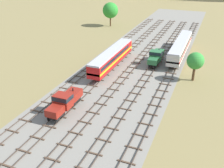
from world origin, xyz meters
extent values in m
plane|color=olive|center=(0.00, 56.00, 0.00)|extent=(480.00, 480.00, 0.00)
cube|color=gray|center=(0.00, 56.00, 0.00)|extent=(21.77, 176.00, 0.01)
cube|color=#47382D|center=(-9.60, 57.00, 0.22)|extent=(0.07, 126.00, 0.15)
cube|color=#47382D|center=(-8.17, 57.00, 0.22)|extent=(0.07, 126.00, 0.15)
cube|color=brown|center=(-8.88, 37.50, 0.07)|extent=(2.40, 0.22, 0.14)
cube|color=brown|center=(-8.88, 40.50, 0.07)|extent=(2.40, 0.22, 0.14)
cube|color=brown|center=(-8.88, 43.50, 0.07)|extent=(2.40, 0.22, 0.14)
cube|color=brown|center=(-8.88, 46.50, 0.07)|extent=(2.40, 0.22, 0.14)
cube|color=brown|center=(-8.88, 49.50, 0.07)|extent=(2.40, 0.22, 0.14)
cube|color=brown|center=(-8.88, 52.50, 0.07)|extent=(2.40, 0.22, 0.14)
cube|color=brown|center=(-8.88, 55.50, 0.07)|extent=(2.40, 0.22, 0.14)
cube|color=brown|center=(-8.88, 58.50, 0.07)|extent=(2.40, 0.22, 0.14)
cube|color=brown|center=(-8.88, 61.50, 0.07)|extent=(2.40, 0.22, 0.14)
cube|color=brown|center=(-8.88, 64.50, 0.07)|extent=(2.40, 0.22, 0.14)
cube|color=brown|center=(-8.88, 67.50, 0.07)|extent=(2.40, 0.22, 0.14)
cube|color=brown|center=(-8.88, 70.50, 0.07)|extent=(2.40, 0.22, 0.14)
cube|color=brown|center=(-8.88, 73.50, 0.07)|extent=(2.40, 0.22, 0.14)
cube|color=brown|center=(-8.88, 76.50, 0.07)|extent=(2.40, 0.22, 0.14)
cube|color=brown|center=(-8.88, 79.50, 0.07)|extent=(2.40, 0.22, 0.14)
cube|color=brown|center=(-8.88, 82.50, 0.07)|extent=(2.40, 0.22, 0.14)
cube|color=brown|center=(-8.88, 85.50, 0.07)|extent=(2.40, 0.22, 0.14)
cube|color=brown|center=(-8.88, 88.50, 0.07)|extent=(2.40, 0.22, 0.14)
cube|color=brown|center=(-8.88, 91.50, 0.07)|extent=(2.40, 0.22, 0.14)
cube|color=brown|center=(-8.88, 94.50, 0.07)|extent=(2.40, 0.22, 0.14)
cube|color=brown|center=(-8.88, 97.50, 0.07)|extent=(2.40, 0.22, 0.14)
cube|color=brown|center=(-8.88, 100.50, 0.07)|extent=(2.40, 0.22, 0.14)
cube|color=brown|center=(-8.88, 103.50, 0.07)|extent=(2.40, 0.22, 0.14)
cube|color=brown|center=(-8.88, 106.50, 0.07)|extent=(2.40, 0.22, 0.14)
cube|color=brown|center=(-8.88, 109.50, 0.07)|extent=(2.40, 0.22, 0.14)
cube|color=brown|center=(-8.88, 112.50, 0.07)|extent=(2.40, 0.22, 0.14)
cube|color=brown|center=(-8.88, 115.50, 0.07)|extent=(2.40, 0.22, 0.14)
cube|color=brown|center=(-8.88, 118.50, 0.07)|extent=(2.40, 0.22, 0.14)
cube|color=#47382D|center=(-5.16, 57.00, 0.22)|extent=(0.07, 126.00, 0.15)
cube|color=#47382D|center=(-3.72, 57.00, 0.22)|extent=(0.07, 126.00, 0.15)
cube|color=brown|center=(-4.44, 31.50, 0.07)|extent=(2.40, 0.22, 0.14)
cube|color=brown|center=(-4.44, 34.50, 0.07)|extent=(2.40, 0.22, 0.14)
cube|color=brown|center=(-4.44, 37.50, 0.07)|extent=(2.40, 0.22, 0.14)
cube|color=brown|center=(-4.44, 40.50, 0.07)|extent=(2.40, 0.22, 0.14)
cube|color=brown|center=(-4.44, 43.50, 0.07)|extent=(2.40, 0.22, 0.14)
cube|color=brown|center=(-4.44, 46.50, 0.07)|extent=(2.40, 0.22, 0.14)
cube|color=brown|center=(-4.44, 49.50, 0.07)|extent=(2.40, 0.22, 0.14)
cube|color=brown|center=(-4.44, 52.50, 0.07)|extent=(2.40, 0.22, 0.14)
cube|color=brown|center=(-4.44, 55.50, 0.07)|extent=(2.40, 0.22, 0.14)
cube|color=brown|center=(-4.44, 58.50, 0.07)|extent=(2.40, 0.22, 0.14)
cube|color=brown|center=(-4.44, 61.50, 0.07)|extent=(2.40, 0.22, 0.14)
cube|color=brown|center=(-4.44, 64.50, 0.07)|extent=(2.40, 0.22, 0.14)
cube|color=brown|center=(-4.44, 67.50, 0.07)|extent=(2.40, 0.22, 0.14)
cube|color=brown|center=(-4.44, 70.50, 0.07)|extent=(2.40, 0.22, 0.14)
cube|color=brown|center=(-4.44, 73.50, 0.07)|extent=(2.40, 0.22, 0.14)
cube|color=brown|center=(-4.44, 76.50, 0.07)|extent=(2.40, 0.22, 0.14)
cube|color=brown|center=(-4.44, 79.50, 0.07)|extent=(2.40, 0.22, 0.14)
cube|color=brown|center=(-4.44, 82.50, 0.07)|extent=(2.40, 0.22, 0.14)
cube|color=brown|center=(-4.44, 85.50, 0.07)|extent=(2.40, 0.22, 0.14)
cube|color=brown|center=(-4.44, 88.50, 0.07)|extent=(2.40, 0.22, 0.14)
cube|color=brown|center=(-4.44, 91.50, 0.07)|extent=(2.40, 0.22, 0.14)
cube|color=brown|center=(-4.44, 94.50, 0.07)|extent=(2.40, 0.22, 0.14)
cube|color=brown|center=(-4.44, 97.50, 0.07)|extent=(2.40, 0.22, 0.14)
cube|color=brown|center=(-4.44, 100.50, 0.07)|extent=(2.40, 0.22, 0.14)
cube|color=brown|center=(-4.44, 103.50, 0.07)|extent=(2.40, 0.22, 0.14)
cube|color=brown|center=(-4.44, 106.50, 0.07)|extent=(2.40, 0.22, 0.14)
cube|color=brown|center=(-4.44, 109.50, 0.07)|extent=(2.40, 0.22, 0.14)
cube|color=brown|center=(-4.44, 112.50, 0.07)|extent=(2.40, 0.22, 0.14)
cube|color=brown|center=(-4.44, 115.50, 0.07)|extent=(2.40, 0.22, 0.14)
cube|color=brown|center=(-4.44, 118.50, 0.07)|extent=(2.40, 0.22, 0.14)
cube|color=#47382D|center=(-0.72, 57.00, 0.22)|extent=(0.07, 126.00, 0.15)
cube|color=#47382D|center=(0.72, 57.00, 0.22)|extent=(0.07, 126.00, 0.15)
cube|color=brown|center=(0.00, 34.50, 0.07)|extent=(2.40, 0.22, 0.14)
cube|color=brown|center=(0.00, 37.50, 0.07)|extent=(2.40, 0.22, 0.14)
cube|color=brown|center=(0.00, 40.50, 0.07)|extent=(2.40, 0.22, 0.14)
cube|color=brown|center=(0.00, 43.50, 0.07)|extent=(2.40, 0.22, 0.14)
cube|color=brown|center=(0.00, 46.50, 0.07)|extent=(2.40, 0.22, 0.14)
cube|color=brown|center=(0.00, 49.50, 0.07)|extent=(2.40, 0.22, 0.14)
cube|color=brown|center=(0.00, 52.50, 0.07)|extent=(2.40, 0.22, 0.14)
cube|color=brown|center=(0.00, 55.50, 0.07)|extent=(2.40, 0.22, 0.14)
cube|color=brown|center=(0.00, 58.50, 0.07)|extent=(2.40, 0.22, 0.14)
cube|color=brown|center=(0.00, 61.50, 0.07)|extent=(2.40, 0.22, 0.14)
cube|color=brown|center=(0.00, 64.50, 0.07)|extent=(2.40, 0.22, 0.14)
cube|color=brown|center=(0.00, 67.50, 0.07)|extent=(2.40, 0.22, 0.14)
cube|color=brown|center=(0.00, 70.50, 0.07)|extent=(2.40, 0.22, 0.14)
cube|color=brown|center=(0.00, 73.50, 0.07)|extent=(2.40, 0.22, 0.14)
cube|color=brown|center=(0.00, 76.50, 0.07)|extent=(2.40, 0.22, 0.14)
cube|color=brown|center=(0.00, 79.50, 0.07)|extent=(2.40, 0.22, 0.14)
cube|color=brown|center=(0.00, 82.50, 0.07)|extent=(2.40, 0.22, 0.14)
cube|color=brown|center=(0.00, 85.50, 0.07)|extent=(2.40, 0.22, 0.14)
cube|color=brown|center=(0.00, 88.50, 0.07)|extent=(2.40, 0.22, 0.14)
cube|color=brown|center=(0.00, 91.50, 0.07)|extent=(2.40, 0.22, 0.14)
cube|color=brown|center=(0.00, 94.50, 0.07)|extent=(2.40, 0.22, 0.14)
cube|color=brown|center=(0.00, 97.50, 0.07)|extent=(2.40, 0.22, 0.14)
cube|color=brown|center=(0.00, 100.50, 0.07)|extent=(2.40, 0.22, 0.14)
cube|color=brown|center=(0.00, 103.50, 0.07)|extent=(2.40, 0.22, 0.14)
cube|color=brown|center=(0.00, 106.50, 0.07)|extent=(2.40, 0.22, 0.14)
cube|color=brown|center=(0.00, 109.50, 0.07)|extent=(2.40, 0.22, 0.14)
cube|color=brown|center=(0.00, 112.50, 0.07)|extent=(2.40, 0.22, 0.14)
cube|color=brown|center=(0.00, 115.50, 0.07)|extent=(2.40, 0.22, 0.14)
cube|color=brown|center=(0.00, 118.50, 0.07)|extent=(2.40, 0.22, 0.14)
cube|color=#47382D|center=(3.72, 57.00, 0.22)|extent=(0.07, 126.00, 0.15)
cube|color=#47382D|center=(5.16, 57.00, 0.22)|extent=(0.07, 126.00, 0.15)
cube|color=brown|center=(4.44, 37.50, 0.07)|extent=(2.40, 0.22, 0.14)
cube|color=brown|center=(4.44, 40.50, 0.07)|extent=(2.40, 0.22, 0.14)
cube|color=brown|center=(4.44, 43.50, 0.07)|extent=(2.40, 0.22, 0.14)
cube|color=brown|center=(4.44, 46.50, 0.07)|extent=(2.40, 0.22, 0.14)
cube|color=brown|center=(4.44, 49.50, 0.07)|extent=(2.40, 0.22, 0.14)
cube|color=brown|center=(4.44, 52.50, 0.07)|extent=(2.40, 0.22, 0.14)
cube|color=brown|center=(4.44, 55.50, 0.07)|extent=(2.40, 0.22, 0.14)
cube|color=brown|center=(4.44, 58.50, 0.07)|extent=(2.40, 0.22, 0.14)
cube|color=brown|center=(4.44, 61.50, 0.07)|extent=(2.40, 0.22, 0.14)
cube|color=brown|center=(4.44, 64.50, 0.07)|extent=(2.40, 0.22, 0.14)
cube|color=brown|center=(4.44, 67.50, 0.07)|extent=(2.40, 0.22, 0.14)
cube|color=brown|center=(4.44, 70.50, 0.07)|extent=(2.40, 0.22, 0.14)
cube|color=brown|center=(4.44, 73.50, 0.07)|extent=(2.40, 0.22, 0.14)
cube|color=brown|center=(4.44, 76.50, 0.07)|extent=(2.40, 0.22, 0.14)
cube|color=brown|center=(4.44, 79.50, 0.07)|extent=(2.40, 0.22, 0.14)
cube|color=brown|center=(4.44, 82.50, 0.07)|extent=(2.40, 0.22, 0.14)
cube|color=brown|center=(4.44, 85.50, 0.07)|extent=(2.40, 0.22, 0.14)
cube|color=brown|center=(4.44, 88.50, 0.07)|extent=(2.40, 0.22, 0.14)
cube|color=brown|center=(4.44, 91.50, 0.07)|extent=(2.40, 0.22, 0.14)
cube|color=brown|center=(4.44, 94.50, 0.07)|extent=(2.40, 0.22, 0.14)
cube|color=brown|center=(4.44, 97.50, 0.07)|extent=(2.40, 0.22, 0.14)
cube|color=brown|center=(4.44, 100.50, 0.07)|extent=(2.40, 0.22, 0.14)
cube|color=brown|center=(4.44, 103.50, 0.07)|extent=(2.40, 0.22, 0.14)
cube|color=brown|center=(4.44, 106.50, 0.07)|extent=(2.40, 0.22, 0.14)
cube|color=brown|center=(4.44, 109.50, 0.07)|extent=(2.40, 0.22, 0.14)
cube|color=brown|center=(4.44, 112.50, 0.07)|extent=(2.40, 0.22, 0.14)
cube|color=brown|center=(4.44, 115.50, 0.07)|extent=(2.40, 0.22, 0.14)
cube|color=brown|center=(4.44, 118.50, 0.07)|extent=(2.40, 0.22, 0.14)
cube|color=#47382D|center=(8.17, 57.00, 0.22)|extent=(0.07, 126.00, 0.15)
cube|color=#47382D|center=(9.60, 57.00, 0.22)|extent=(0.07, 126.00, 0.15)
cube|color=brown|center=(8.88, 37.50, 0.07)|extent=(2.40, 0.22, 0.14)
cube|color=brown|center=(8.88, 40.50, 0.07)|extent=(2.40, 0.22, 0.14)
cube|color=brown|center=(8.88, 43.50, 0.07)|extent=(2.40, 0.22, 0.14)
cube|color=brown|center=(8.88, 46.50, 0.07)|extent=(2.40, 0.22, 0.14)
cube|color=brown|center=(8.88, 49.50, 0.07)|extent=(2.40, 0.22, 0.14)
cube|color=brown|center=(8.88, 52.50, 0.07)|extent=(2.40, 0.22, 0.14)
cube|color=brown|center=(8.88, 55.50, 0.07)|extent=(2.40, 0.22, 0.14)
cube|color=brown|center=(8.88, 58.50, 0.07)|extent=(2.40, 0.22, 0.14)
cube|color=brown|center=(8.88, 61.50, 0.07)|extent=(2.40, 0.22, 0.14)
cube|color=brown|center=(8.88, 64.50, 0.07)|extent=(2.40, 0.22, 0.14)
cube|color=brown|center=(8.88, 67.50, 0.07)|extent=(2.40, 0.22, 0.14)
cube|color=brown|center=(8.88, 70.50, 0.07)|extent=(2.40, 0.22, 0.14)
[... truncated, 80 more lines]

